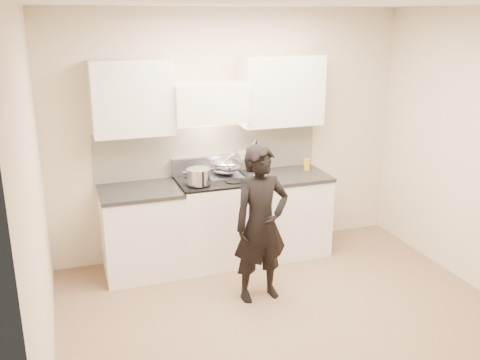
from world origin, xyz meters
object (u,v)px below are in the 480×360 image
at_px(counter_right, 284,213).
at_px(wok, 227,165).
at_px(person, 261,224).
at_px(utensil_crock, 255,163).
at_px(stove, 214,221).

bearing_deg(counter_right, wok, 170.72).
bearing_deg(wok, counter_right, -9.28).
bearing_deg(person, wok, 85.60).
bearing_deg(counter_right, utensil_crock, 146.89).
bearing_deg(counter_right, person, -125.10).
distance_m(utensil_crock, person, 1.18).
relative_size(utensil_crock, person, 0.24).
relative_size(stove, person, 0.64).
bearing_deg(counter_right, stove, -180.00).
xyz_separation_m(counter_right, wok, (-0.65, 0.11, 0.59)).
xyz_separation_m(counter_right, person, (-0.63, -0.90, 0.29)).
height_order(stove, person, person).
height_order(counter_right, wok, wok).
distance_m(counter_right, wok, 0.88).
bearing_deg(stove, wok, 30.08).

